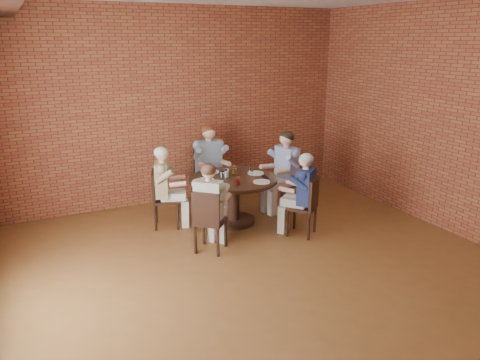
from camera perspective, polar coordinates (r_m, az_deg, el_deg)
name	(u,v)px	position (r m, az deg, el deg)	size (l,w,h in m)	color
floor	(272,284)	(5.79, 3.88, -12.55)	(7.00, 7.00, 0.00)	brown
wall_back	(173,107)	(8.33, -8.13, 8.82)	(7.00, 7.00, 0.00)	brown
wall_right	(476,124)	(7.35, 26.84, 6.13)	(7.00, 7.00, 0.00)	brown
dining_table	(233,191)	(7.39, -0.81, -1.37)	(1.39, 1.39, 0.75)	black
chair_a	(288,180)	(8.05, 5.82, -0.02)	(0.50, 0.50, 0.95)	black
diner_a	(284,172)	(7.95, 5.37, 1.02)	(0.55, 0.67, 1.36)	#4056A6
chair_b	(208,174)	(8.37, -3.89, 0.76)	(0.47, 0.47, 0.98)	black
diner_b	(210,165)	(8.23, -3.68, 1.79)	(0.57, 0.71, 1.41)	gray
chair_c	(161,196)	(7.35, -9.63, -1.99)	(0.50, 0.50, 0.91)	black
diner_c	(165,187)	(7.30, -9.07, -0.90)	(0.49, 0.61, 1.28)	brown
chair_d	(208,219)	(6.38, -3.87, -4.78)	(0.55, 0.55, 0.89)	black
diner_d	(210,208)	(6.40, -3.66, -3.39)	(0.48, 0.59, 1.26)	#B8A590
chair_e	(307,204)	(7.00, 8.15, -2.94)	(0.55, 0.55, 0.89)	black
diner_e	(302,195)	(6.97, 7.61, -1.79)	(0.48, 0.59, 1.26)	#1B254D
plate_a	(256,173)	(7.55, 1.94, 0.85)	(0.26, 0.26, 0.01)	white
plate_b	(211,172)	(7.64, -3.56, 1.01)	(0.26, 0.26, 0.01)	white
plate_c	(206,180)	(7.20, -4.20, 0.00)	(0.26, 0.26, 0.01)	white
plate_d	(262,182)	(7.10, 2.64, -0.22)	(0.26, 0.26, 0.01)	white
glass_a	(251,171)	(7.45, 1.35, 1.13)	(0.07, 0.07, 0.14)	white
glass_b	(234,170)	(7.52, -0.70, 1.27)	(0.07, 0.07, 0.14)	white
glass_c	(210,171)	(7.44, -3.68, 1.07)	(0.07, 0.07, 0.14)	white
glass_d	(226,173)	(7.35, -1.68, 0.90)	(0.07, 0.07, 0.14)	white
glass_e	(222,176)	(7.17, -2.15, 0.49)	(0.07, 0.07, 0.14)	white
glass_f	(238,180)	(6.95, -0.27, -0.03)	(0.07, 0.07, 0.14)	white
smartphone	(265,177)	(7.36, 3.07, 0.37)	(0.08, 0.15, 0.01)	black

